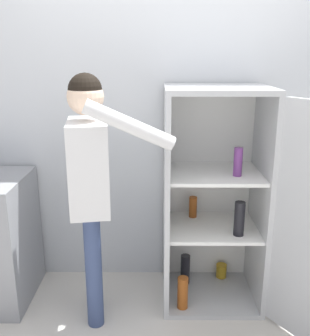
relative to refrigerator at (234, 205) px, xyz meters
The scene contains 3 objects.
wall_back 0.82m from the refrigerator, 137.53° to the left, with size 7.00×0.06×2.55m.
refrigerator is the anchor object (origin of this frame).
person 1.01m from the refrigerator, behind, with size 0.69×0.56×1.66m.
Camera 1 is at (-0.05, -1.97, 1.77)m, focal length 42.00 mm.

